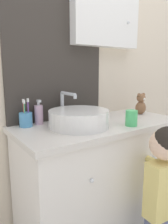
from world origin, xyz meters
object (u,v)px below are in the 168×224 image
(sink_basin, at_px, (79,118))
(soap_dispenser, at_px, (39,114))
(child_figure, at_px, (162,181))
(teddy_bear, at_px, (141,104))
(drinking_cup, at_px, (131,118))
(toothbrush_holder, at_px, (26,119))

(sink_basin, relative_size, soap_dispenser, 2.64)
(sink_basin, distance_m, child_figure, 0.61)
(teddy_bear, distance_m, drinking_cup, 0.40)
(toothbrush_holder, xyz_separation_m, drinking_cup, (0.56, -0.36, 0.00))
(child_figure, bearing_deg, teddy_bear, 55.10)
(sink_basin, relative_size, toothbrush_holder, 2.42)
(sink_basin, height_order, teddy_bear, sink_basin)
(drinking_cup, bearing_deg, teddy_bear, 33.07)
(toothbrush_holder, height_order, drinking_cup, toothbrush_holder)
(sink_basin, bearing_deg, toothbrush_holder, 145.17)
(child_figure, xyz_separation_m, drinking_cup, (-0.01, 0.25, 0.33))
(teddy_bear, bearing_deg, drinking_cup, -146.93)
(child_figure, relative_size, drinking_cup, 8.77)
(toothbrush_holder, height_order, teddy_bear, toothbrush_holder)
(soap_dispenser, relative_size, teddy_bear, 0.96)
(sink_basin, xyz_separation_m, soap_dispenser, (-0.18, 0.20, 0.01))
(child_figure, bearing_deg, sink_basin, 125.77)
(toothbrush_holder, bearing_deg, teddy_bear, -8.84)
(sink_basin, bearing_deg, child_figure, -54.23)
(toothbrush_holder, xyz_separation_m, child_figure, (0.57, -0.61, -0.32))
(sink_basin, height_order, drinking_cup, sink_basin)
(toothbrush_holder, distance_m, drinking_cup, 0.67)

